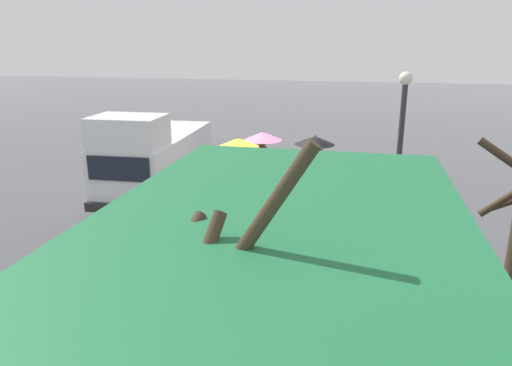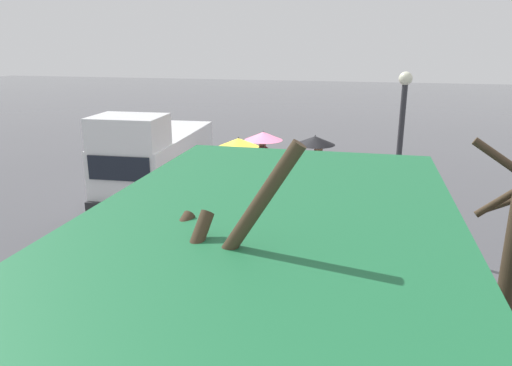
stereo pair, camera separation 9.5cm
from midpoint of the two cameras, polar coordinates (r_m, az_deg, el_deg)
ground_plane at (r=12.73m, az=1.99°, el=-3.87°), size 90.00×90.00×0.00m
slush_patch_under_van at (r=10.11m, az=1.44°, el=-9.49°), size 2.82×2.82×0.01m
slush_patch_mid_street at (r=14.02m, az=7.67°, el=-2.04°), size 1.74×1.74×0.01m
slush_patch_far_side at (r=13.81m, az=-3.28°, el=-2.20°), size 1.92×1.92×0.01m
cargo_van_parked_right at (r=14.60m, az=-11.81°, el=3.30°), size 2.37×5.42×2.60m
shopping_cart_vendor at (r=12.49m, az=1.87°, el=-1.50°), size 0.73×0.93×1.04m
hand_dolly_boxes at (r=13.03m, az=-1.70°, el=-0.36°), size 0.70×0.82×1.32m
pedestrian_pink_side at (r=12.50m, az=7.44°, el=3.22°), size 1.04×1.04×2.15m
pedestrian_black_side at (r=12.16m, az=-2.07°, el=2.96°), size 1.04×1.04×2.15m
pedestrian_white_side at (r=13.02m, az=1.05°, el=3.89°), size 1.04×1.04×2.15m
bare_tree_near at (r=6.10m, az=28.52°, el=-10.94°), size 1.43×1.45×3.58m
street_lamp at (r=10.66m, az=17.11°, el=4.62°), size 0.28×0.28×3.86m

